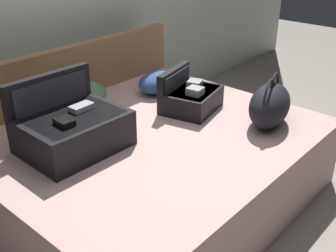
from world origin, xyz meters
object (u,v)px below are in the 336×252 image
object	(u,v)px
duffel_bag	(270,105)
pillow_near_headboard	(158,82)
hard_case_large	(72,128)
bed	(154,167)
hard_case_medium	(191,97)
pillow_center_head	(83,96)

from	to	relation	value
duffel_bag	pillow_near_headboard	bearing A→B (deg)	93.57
pillow_near_headboard	hard_case_large	bearing A→B (deg)	-166.71
bed	pillow_near_headboard	bearing A→B (deg)	40.46
hard_case_medium	pillow_center_head	xyz separation A→B (m)	(-0.50, 0.62, -0.01)
hard_case_large	pillow_center_head	size ratio (longest dim) A/B	1.63
duffel_bag	bed	bearing A→B (deg)	141.73
hard_case_large	pillow_near_headboard	world-z (taller)	hard_case_large
bed	hard_case_medium	distance (m)	0.60
duffel_bag	pillow_center_head	world-z (taller)	duffel_bag
hard_case_medium	pillow_center_head	distance (m)	0.79
bed	duffel_bag	bearing A→B (deg)	-38.27
pillow_near_headboard	pillow_center_head	bearing A→B (deg)	160.96
bed	pillow_center_head	size ratio (longest dim) A/B	5.65
bed	pillow_near_headboard	size ratio (longest dim) A/B	5.82
hard_case_large	pillow_center_head	distance (m)	0.62
hard_case_medium	duffel_bag	bearing A→B (deg)	-87.77
hard_case_medium	pillow_near_headboard	world-z (taller)	hard_case_medium
bed	hard_case_large	world-z (taller)	hard_case_large
bed	hard_case_medium	xyz separation A→B (m)	(0.47, 0.07, 0.36)
bed	pillow_center_head	xyz separation A→B (m)	(-0.03, 0.69, 0.35)
pillow_near_headboard	bed	bearing A→B (deg)	-139.54
duffel_bag	pillow_near_headboard	size ratio (longest dim) A/B	1.45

